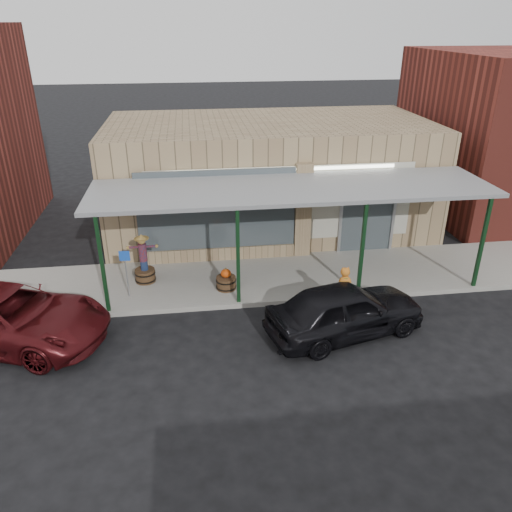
{
  "coord_description": "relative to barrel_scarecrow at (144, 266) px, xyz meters",
  "views": [
    {
      "loc": [
        -2.96,
        -10.39,
        7.61
      ],
      "look_at": [
        -1.23,
        2.6,
        1.37
      ],
      "focal_mm": 35.0,
      "sensor_mm": 36.0,
      "label": 1
    }
  ],
  "objects": [
    {
      "name": "car_maroon",
      "position": [
        -3.25,
        -2.57,
        0.03
      ],
      "size": [
        5.66,
        3.97,
        1.43
      ],
      "primitive_type": "imported",
      "rotation": [
        0.0,
        0.0,
        1.23
      ],
      "color": "#490E11",
      "rests_on": "ground"
    },
    {
      "name": "handicap_sign",
      "position": [
        -0.43,
        -0.89,
        0.41
      ],
      "size": [
        0.31,
        0.05,
        1.48
      ],
      "rotation": [
        0.0,
        0.0,
        -0.09
      ],
      "color": "gray",
      "rests_on": "sidewalk"
    },
    {
      "name": "ground",
      "position": [
        4.57,
        -3.78,
        -0.69
      ],
      "size": [
        120.0,
        120.0,
        0.0
      ],
      "primitive_type": "plane",
      "color": "black",
      "rests_on": "ground"
    },
    {
      "name": "parked_sedan",
      "position": [
        5.41,
        -3.39,
        0.04
      ],
      "size": [
        4.53,
        2.73,
        1.56
      ],
      "rotation": [
        0.0,
        0.0,
        1.83
      ],
      "color": "black",
      "rests_on": "ground"
    },
    {
      "name": "awning",
      "position": [
        4.57,
        -0.22,
        2.32
      ],
      "size": [
        12.0,
        3.0,
        3.04
      ],
      "color": "slate",
      "rests_on": "ground"
    },
    {
      "name": "sidewalk",
      "position": [
        4.57,
        -0.18,
        -0.61
      ],
      "size": [
        40.0,
        3.2,
        0.15
      ],
      "primitive_type": "cube",
      "color": "gray",
      "rests_on": "ground"
    },
    {
      "name": "barrel_scarecrow",
      "position": [
        0.0,
        0.0,
        0.0
      ],
      "size": [
        0.93,
        0.81,
        1.6
      ],
      "rotation": [
        0.0,
        0.0,
        0.4
      ],
      "color": "#503420",
      "rests_on": "sidewalk"
    },
    {
      "name": "block_buildings_near",
      "position": [
        6.58,
        5.42,
        3.08
      ],
      "size": [
        61.0,
        8.0,
        8.0
      ],
      "color": "maroon",
      "rests_on": "ground"
    },
    {
      "name": "storefront",
      "position": [
        4.57,
        4.39,
        1.4
      ],
      "size": [
        12.0,
        6.25,
        4.2
      ],
      "color": "#977F5C",
      "rests_on": "ground"
    },
    {
      "name": "barrel_pumpkin",
      "position": [
        2.47,
        -0.81,
        -0.29
      ],
      "size": [
        0.65,
        0.65,
        0.7
      ],
      "rotation": [
        0.0,
        0.0,
        -0.1
      ],
      "color": "#503420",
      "rests_on": "sidewalk"
    }
  ]
}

